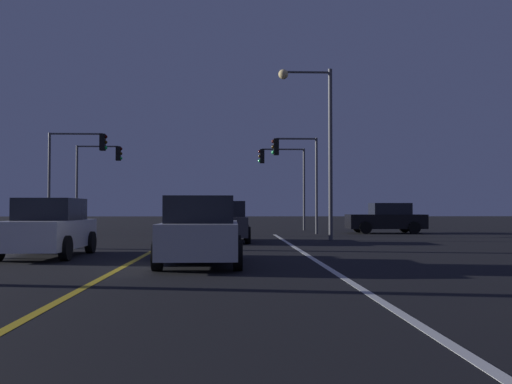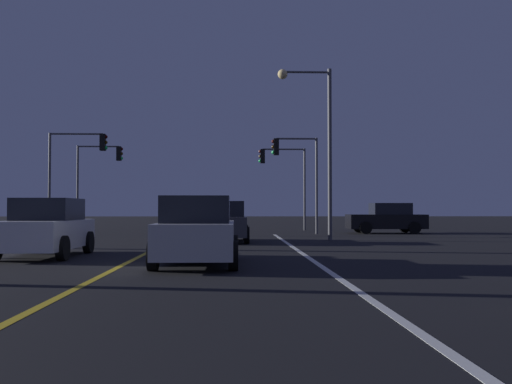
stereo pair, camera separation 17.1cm
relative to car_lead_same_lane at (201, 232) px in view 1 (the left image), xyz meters
The scene contains 11 objects.
lane_edge_right 3.55m from the car_lead_same_lane, 28.64° to the right, with size 0.16×36.31×0.01m, color silver.
lane_center_divider 2.61m from the car_lead_same_lane, 138.08° to the right, with size 0.16×36.31×0.01m, color gold.
car_lead_same_lane is the anchor object (origin of this frame).
car_ahead_far 9.94m from the car_lead_same_lane, 87.18° to the left, with size 2.02×4.30×1.70m.
car_crossing_side 20.25m from the car_lead_same_lane, 62.13° to the left, with size 4.30×2.02×1.70m.
car_oncoming 5.31m from the car_lead_same_lane, 149.29° to the left, with size 2.02×4.30×1.70m.
traffic_light_near_right 17.78m from the car_lead_same_lane, 76.15° to the left, with size 2.53×0.36×5.26m.
traffic_light_near_left 18.89m from the car_lead_same_lane, 114.02° to the left, with size 3.16×0.36×5.47m.
traffic_light_far_right 23.05m from the car_lead_same_lane, 80.08° to the left, with size 3.02×0.36×5.24m.
traffic_light_far_left 23.99m from the car_lead_same_lane, 108.87° to the left, with size 2.92×0.36×5.38m.
street_lamp_right_far 12.44m from the car_lead_same_lane, 67.40° to the left, with size 2.39×0.44×7.56m.
Camera 1 is at (2.62, -0.53, 1.41)m, focal length 40.58 mm.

